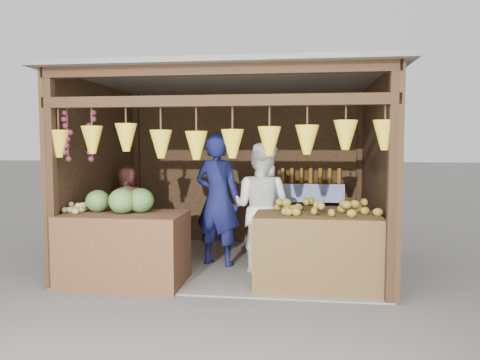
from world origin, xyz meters
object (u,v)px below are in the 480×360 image
counter_right (317,251)px  man_standing (218,200)px  vendor_seated (128,203)px  counter_left (124,249)px  woman_standing (262,208)px

counter_right → man_standing: bearing=148.9°
counter_right → vendor_seated: bearing=157.7°
counter_right → man_standing: size_ratio=0.79×
counter_left → woman_standing: woman_standing is taller
counter_right → woman_standing: woman_standing is taller
man_standing → woman_standing: man_standing is taller
man_standing → counter_right: bearing=166.4°
counter_left → man_standing: man_standing is taller
man_standing → vendor_seated: bearing=4.7°
vendor_seated → woman_standing: bearing=167.7°
counter_right → woman_standing: 1.04m
counter_left → vendor_seated: 1.46m
counter_left → woman_standing: 1.86m
man_standing → vendor_seated: (-1.44, 0.33, -0.11)m
woman_standing → vendor_seated: bearing=8.2°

